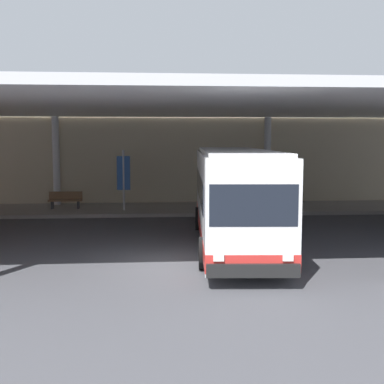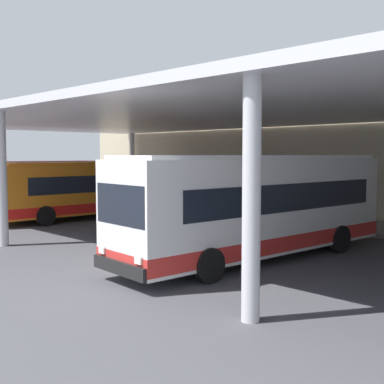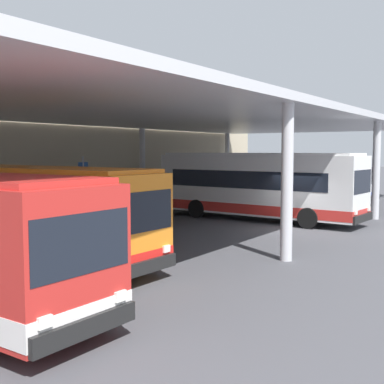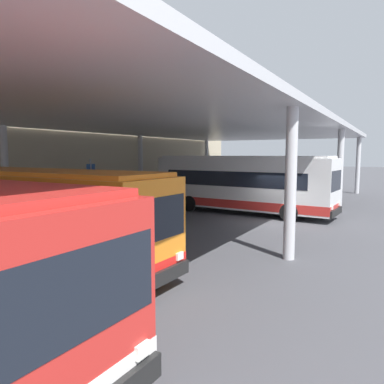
# 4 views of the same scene
# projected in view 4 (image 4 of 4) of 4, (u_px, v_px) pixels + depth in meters

# --- Properties ---
(ground_plane) EXTENTS (200.00, 200.00, 0.00)m
(ground_plane) POSITION_uv_depth(u_px,v_px,m) (272.00, 223.00, 19.21)
(ground_plane) COLOR #47474C
(platform_kerb) EXTENTS (42.00, 4.50, 0.18)m
(platform_kerb) POSITION_uv_depth(u_px,v_px,m) (106.00, 206.00, 24.97)
(platform_kerb) COLOR gray
(platform_kerb) RESTS_ON ground
(station_building_facade) EXTENTS (48.00, 1.60, 7.68)m
(station_building_facade) POSITION_uv_depth(u_px,v_px,m) (71.00, 152.00, 26.17)
(station_building_facade) COLOR #C1B293
(station_building_facade) RESTS_ON ground
(canopy_shelter) EXTENTS (40.00, 17.00, 5.55)m
(canopy_shelter) POSITION_uv_depth(u_px,v_px,m) (183.00, 126.00, 21.36)
(canopy_shelter) COLOR silver
(canopy_shelter) RESTS_ON ground
(bus_second_bay) EXTENTS (3.01, 10.62, 3.17)m
(bus_second_bay) POSITION_uv_depth(u_px,v_px,m) (31.00, 216.00, 11.70)
(bus_second_bay) COLOR orange
(bus_second_bay) RESTS_ON ground
(bus_middle_bay) EXTENTS (3.29, 11.47, 3.57)m
(bus_middle_bay) POSITION_uv_depth(u_px,v_px,m) (241.00, 184.00, 22.41)
(bus_middle_bay) COLOR white
(bus_middle_bay) RESTS_ON ground
(bus_far_bay) EXTENTS (3.33, 10.69, 3.17)m
(bus_far_bay) POSITION_uv_depth(u_px,v_px,m) (268.00, 177.00, 32.48)
(bus_far_bay) COLOR #B7B7BC
(bus_far_bay) RESTS_ON ground
(bench_waiting) EXTENTS (1.80, 0.45, 0.92)m
(bench_waiting) POSITION_uv_depth(u_px,v_px,m) (38.00, 208.00, 20.27)
(bench_waiting) COLOR brown
(bench_waiting) RESTS_ON platform_kerb
(banner_sign) EXTENTS (0.70, 0.12, 3.20)m
(banner_sign) POSITION_uv_depth(u_px,v_px,m) (91.00, 181.00, 22.49)
(banner_sign) COLOR #B2B2B7
(banner_sign) RESTS_ON platform_kerb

